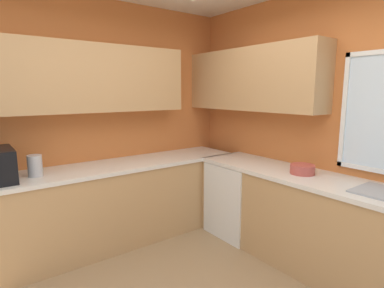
{
  "coord_description": "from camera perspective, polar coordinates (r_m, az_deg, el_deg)",
  "views": [
    {
      "loc": [
        1.53,
        -1.14,
        1.67
      ],
      "look_at": [
        -0.72,
        0.53,
        1.19
      ],
      "focal_mm": 29.01,
      "sensor_mm": 36.0,
      "label": 1
    }
  ],
  "objects": [
    {
      "name": "dishwasher",
      "position": [
        3.75,
        8.73,
        -9.85
      ],
      "size": [
        0.6,
        0.6,
        0.84
      ],
      "primitive_type": "cube",
      "color": "white",
      "rests_on": "ground_plane"
    },
    {
      "name": "counter_run_left",
      "position": [
        3.55,
        -15.87,
        -10.88
      ],
      "size": [
        0.65,
        3.2,
        0.89
      ],
      "color": "tan",
      "rests_on": "ground_plane"
    },
    {
      "name": "kettle",
      "position": [
        3.22,
        -26.91,
        -3.59
      ],
      "size": [
        0.13,
        0.13,
        0.2
      ],
      "primitive_type": "cylinder",
      "color": "#B7B7BC",
      "rests_on": "counter_run_left"
    },
    {
      "name": "bowl",
      "position": [
        3.16,
        19.64,
        -4.39
      ],
      "size": [
        0.23,
        0.23,
        0.09
      ],
      "primitive_type": "cylinder",
      "color": "#B74C42",
      "rests_on": "counter_run_back"
    },
    {
      "name": "counter_run_back",
      "position": [
        3.13,
        24.82,
        -14.24
      ],
      "size": [
        3.04,
        0.65,
        0.89
      ],
      "color": "tan",
      "rests_on": "ground_plane"
    },
    {
      "name": "room_shell",
      "position": [
        2.89,
        -0.52,
        13.61
      ],
      "size": [
        3.95,
        3.59,
        2.73
      ],
      "color": "#D17238",
      "rests_on": "ground_plane"
    }
  ]
}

